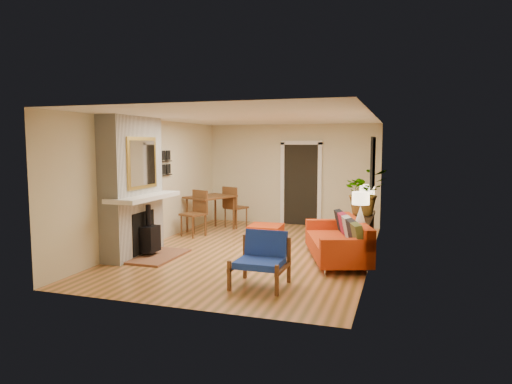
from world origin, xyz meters
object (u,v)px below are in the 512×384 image
Objects in this scene: dining_table at (213,203)px; sofa at (341,241)px; lamp_near at (361,203)px; blue_chair at (262,256)px; houseplant at (365,192)px; ottoman at (266,232)px; lamp_far at (367,195)px; console_table at (363,224)px.

sofa is at bearing -29.36° from dining_table.
lamp_near is (3.64, -1.97, 0.38)m from dining_table.
houseplant is (1.26, 2.64, 0.75)m from blue_chair.
sofa is 2.11m from ottoman.
console_table is at bearing -90.00° from lamp_far.
ottoman is (-1.76, 1.15, -0.15)m from sofa.
lamp_far is at bearing 67.86° from blue_chair.
lamp_near is 1.44m from lamp_far.
console_table is (2.11, -0.58, 0.37)m from ottoman.
console_table is at bearing -19.48° from dining_table.
console_table is 2.05× the size of houseplant.
dining_table is 3.87m from console_table.
sofa is 4.12× the size of lamp_near.
lamp_near is at bearing -90.00° from console_table.
lamp_far is 0.60× the size of houseplant.
blue_chair is (-0.93, -1.81, 0.07)m from sofa.
sofa reaches higher than console_table.
lamp_near is (0.34, -0.11, 0.71)m from sofa.
houseplant reaches higher than dining_table.
console_table is 0.65m from houseplant.
lamp_far is at bearing 90.00° from console_table.
dining_table is at bearing 160.52° from console_table.
houseplant reaches higher than ottoman.
blue_chair is 0.43× the size of console_table.
console_table is at bearing -87.81° from houseplant.
lamp_far is 0.51m from houseplant.
lamp_near is (0.00, -0.68, 0.49)m from console_table.
dining_table reaches higher than sofa.
houseplant reaches higher than console_table.
dining_table is 4.16m from lamp_near.
lamp_far is at bearing 75.45° from sofa.
sofa is at bearing 62.76° from blue_chair.
lamp_near is 0.60× the size of houseplant.
blue_chair is at bearing -117.24° from sofa.
lamp_far is (0.00, 0.76, 0.49)m from console_table.
houseplant is at bearing 92.19° from console_table.
sofa is 1.13× the size of dining_table.
houseplant is at bearing -8.73° from ottoman.
lamp_far is (3.64, -0.53, 0.38)m from dining_table.
sofa reaches higher than blue_chair.
dining_table is 3.81m from houseplant.
ottoman is 2.22m from console_table.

